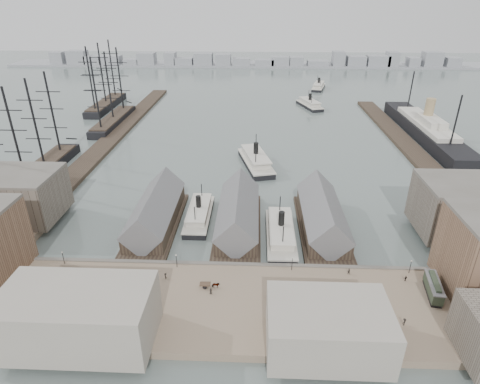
{
  "coord_description": "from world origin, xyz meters",
  "views": [
    {
      "loc": [
        5.15,
        -91.74,
        66.17
      ],
      "look_at": [
        0.0,
        30.0,
        6.0
      ],
      "focal_mm": 30.0,
      "sensor_mm": 36.0,
      "label": 1
    }
  ],
  "objects_px": {
    "horse_cart_left": "(111,278)",
    "horse_cart_center": "(212,285)",
    "ferry_docked_west": "(199,214)",
    "tram": "(433,288)",
    "horse_cart_right": "(281,296)",
    "ocean_steamer": "(425,129)"
  },
  "relations": [
    {
      "from": "horse_cart_left",
      "to": "horse_cart_center",
      "type": "distance_m",
      "value": 25.59
    },
    {
      "from": "ferry_docked_west",
      "to": "tram",
      "type": "xyz_separation_m",
      "value": [
        60.68,
        -36.48,
        1.77
      ]
    },
    {
      "from": "tram",
      "to": "horse_cart_center",
      "type": "bearing_deg",
      "value": -171.22
    },
    {
      "from": "tram",
      "to": "horse_cart_right",
      "type": "distance_m",
      "value": 36.07
    },
    {
      "from": "horse_cart_right",
      "to": "ocean_steamer",
      "type": "bearing_deg",
      "value": -48.57
    },
    {
      "from": "horse_cart_left",
      "to": "tram",
      "type": "bearing_deg",
      "value": -76.62
    },
    {
      "from": "ferry_docked_west",
      "to": "ocean_steamer",
      "type": "distance_m",
      "value": 138.02
    },
    {
      "from": "horse_cart_left",
      "to": "horse_cart_right",
      "type": "xyz_separation_m",
      "value": [
        42.13,
        -4.65,
        -0.0
      ]
    },
    {
      "from": "ocean_steamer",
      "to": "horse_cart_center",
      "type": "xyz_separation_m",
      "value": [
        -96.83,
        -125.84,
        -1.44
      ]
    },
    {
      "from": "tram",
      "to": "horse_cart_right",
      "type": "bearing_deg",
      "value": -166.28
    },
    {
      "from": "horse_cart_left",
      "to": "horse_cart_center",
      "type": "bearing_deg",
      "value": -78.71
    },
    {
      "from": "ocean_steamer",
      "to": "horse_cart_left",
      "type": "height_order",
      "value": "ocean_steamer"
    },
    {
      "from": "horse_cart_center",
      "to": "horse_cart_right",
      "type": "distance_m",
      "value": 16.88
    },
    {
      "from": "ocean_steamer",
      "to": "tram",
      "type": "height_order",
      "value": "ocean_steamer"
    },
    {
      "from": "tram",
      "to": "horse_cart_left",
      "type": "relative_size",
      "value": 2.2
    },
    {
      "from": "ocean_steamer",
      "to": "horse_cart_left",
      "type": "bearing_deg",
      "value": -134.54
    },
    {
      "from": "ferry_docked_west",
      "to": "tram",
      "type": "height_order",
      "value": "ferry_docked_west"
    },
    {
      "from": "horse_cart_left",
      "to": "horse_cart_center",
      "type": "xyz_separation_m",
      "value": [
        25.55,
        -1.48,
        0.0
      ]
    },
    {
      "from": "ferry_docked_west",
      "to": "tram",
      "type": "relative_size",
      "value": 2.38
    },
    {
      "from": "ferry_docked_west",
      "to": "tram",
      "type": "distance_m",
      "value": 70.83
    },
    {
      "from": "horse_cart_left",
      "to": "horse_cart_right",
      "type": "height_order",
      "value": "horse_cart_right"
    },
    {
      "from": "ferry_docked_west",
      "to": "horse_cart_right",
      "type": "xyz_separation_m",
      "value": [
        24.75,
        -39.46,
        0.7
      ]
    }
  ]
}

